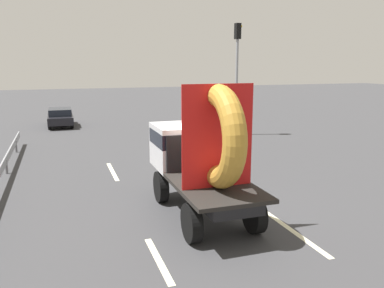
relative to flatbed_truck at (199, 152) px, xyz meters
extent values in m
plane|color=#38383A|center=(0.39, 0.27, -1.80)|extent=(120.00, 120.00, 0.00)
cylinder|color=black|center=(-0.85, 1.19, -1.31)|extent=(0.28, 0.98, 0.98)
cylinder|color=black|center=(0.85, 1.19, -1.31)|extent=(0.28, 0.98, 0.98)
cylinder|color=black|center=(-0.85, -1.84, -1.31)|extent=(0.28, 0.98, 0.98)
cylinder|color=black|center=(0.85, -1.84, -1.31)|extent=(0.28, 0.98, 0.98)
cube|color=black|center=(0.00, -0.35, -0.84)|extent=(1.30, 4.83, 0.25)
cube|color=silver|center=(0.00, 1.19, -0.04)|extent=(2.00, 1.75, 1.35)
cube|color=black|center=(0.00, 1.14, 0.26)|extent=(2.02, 1.66, 0.44)
cube|color=black|center=(0.00, -1.22, -0.66)|extent=(2.00, 3.08, 0.10)
cube|color=black|center=(0.00, 0.27, -0.06)|extent=(1.80, 0.08, 1.10)
torus|color=#B7842D|center=(0.00, -1.37, 0.70)|extent=(0.58, 2.64, 2.64)
cube|color=red|center=(0.00, -1.37, 0.70)|extent=(1.90, 0.03, 2.64)
cylinder|color=black|center=(-4.41, 19.45, -1.51)|extent=(0.20, 0.58, 0.58)
cylinder|color=black|center=(-2.99, 19.45, -1.51)|extent=(0.20, 0.58, 0.58)
cylinder|color=black|center=(-4.41, 17.00, -1.51)|extent=(0.20, 0.58, 0.58)
cylinder|color=black|center=(-2.99, 17.00, -1.51)|extent=(0.20, 0.58, 0.58)
cube|color=black|center=(-3.70, 18.22, -1.26)|extent=(1.64, 3.82, 0.50)
cube|color=black|center=(-3.70, 18.13, -0.78)|extent=(1.47, 2.14, 0.45)
cylinder|color=gray|center=(6.45, 11.37, 1.05)|extent=(0.16, 0.16, 5.69)
cube|color=black|center=(6.45, 11.37, 4.35)|extent=(0.30, 0.36, 0.90)
sphere|color=yellow|center=(6.62, 11.37, 4.63)|extent=(0.20, 0.20, 0.20)
cylinder|color=slate|center=(-5.87, 6.28, -1.52)|extent=(0.10, 0.10, 0.55)
cylinder|color=slate|center=(-5.87, 10.32, -1.52)|extent=(0.10, 0.10, 0.55)
cube|color=beige|center=(-1.85, -2.48, -1.79)|extent=(0.16, 2.24, 0.01)
cube|color=beige|center=(-1.85, 5.25, -1.79)|extent=(0.16, 2.78, 0.01)
cube|color=beige|center=(1.85, -2.20, -1.79)|extent=(0.16, 2.99, 0.01)
cube|color=beige|center=(1.85, 5.20, -1.79)|extent=(0.16, 2.40, 0.01)
camera|label=1|loc=(-3.74, -10.39, 2.52)|focal=36.87mm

